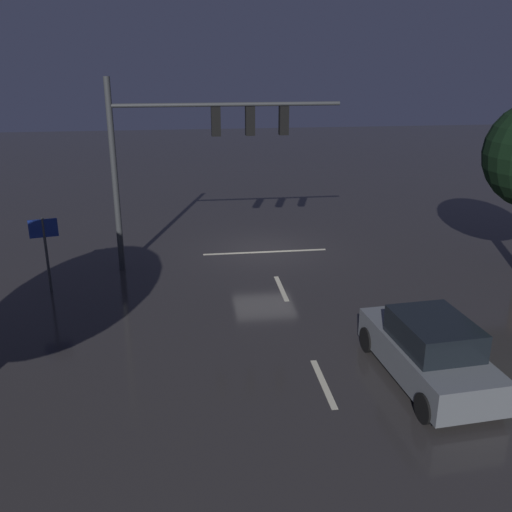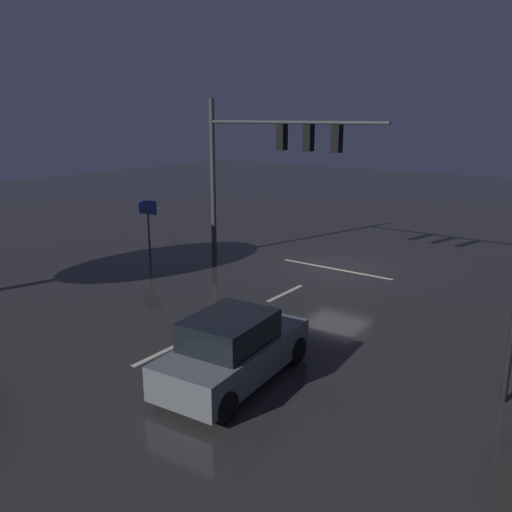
# 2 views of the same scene
# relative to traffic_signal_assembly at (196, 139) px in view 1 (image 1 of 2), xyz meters

# --- Properties ---
(ground_plane) EXTENTS (80.00, 80.00, 0.00)m
(ground_plane) POSITION_rel_traffic_signal_assembly_xyz_m (-2.64, -1.37, -4.74)
(ground_plane) COLOR #2D2B2B
(traffic_signal_assembly) EXTENTS (8.13, 0.47, 6.86)m
(traffic_signal_assembly) POSITION_rel_traffic_signal_assembly_xyz_m (0.00, 0.00, 0.00)
(traffic_signal_assembly) COLOR #383A3D
(traffic_signal_assembly) RESTS_ON ground_plane
(lane_dash_far) EXTENTS (0.16, 2.20, 0.01)m
(lane_dash_far) POSITION_rel_traffic_signal_assembly_xyz_m (-2.64, 2.63, -4.73)
(lane_dash_far) COLOR beige
(lane_dash_far) RESTS_ON ground_plane
(lane_dash_mid) EXTENTS (0.16, 2.20, 0.01)m
(lane_dash_mid) POSITION_rel_traffic_signal_assembly_xyz_m (-2.64, 8.63, -4.73)
(lane_dash_mid) COLOR beige
(lane_dash_mid) RESTS_ON ground_plane
(stop_bar) EXTENTS (5.00, 0.16, 0.01)m
(stop_bar) POSITION_rel_traffic_signal_assembly_xyz_m (-2.64, -1.18, -4.73)
(stop_bar) COLOR beige
(stop_bar) RESTS_ON ground_plane
(car_approaching) EXTENTS (2.21, 4.48, 1.70)m
(car_approaching) POSITION_rel_traffic_signal_assembly_xyz_m (-5.17, 8.79, -3.94)
(car_approaching) COLOR slate
(car_approaching) RESTS_ON ground_plane
(route_sign) EXTENTS (0.89, 0.24, 2.59)m
(route_sign) POSITION_rel_traffic_signal_assembly_xyz_m (5.09, 1.93, -2.87)
(route_sign) COLOR #383A3D
(route_sign) RESTS_ON ground_plane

